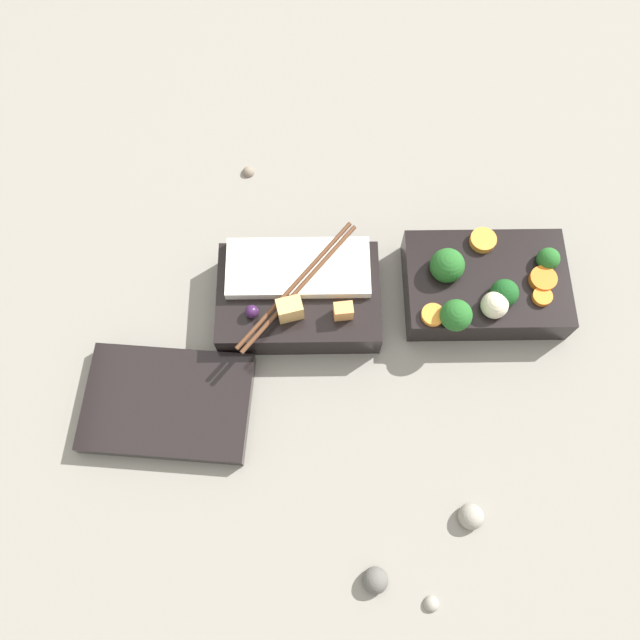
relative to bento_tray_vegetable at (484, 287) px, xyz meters
name	(u,v)px	position (x,y,z in m)	size (l,w,h in m)	color
ground_plane	(385,293)	(0.11, 0.00, -0.03)	(3.00, 3.00, 0.00)	gray
bento_tray_vegetable	(484,287)	(0.00, 0.00, 0.00)	(0.19, 0.14, 0.07)	black
bento_tray_rice	(299,295)	(0.22, 0.01, 0.00)	(0.19, 0.16, 0.07)	black
bento_lid	(168,403)	(0.36, 0.13, -0.02)	(0.18, 0.12, 0.02)	black
pebble_0	(375,580)	(0.14, 0.32, -0.02)	(0.03, 0.03, 0.03)	#595651
pebble_1	(248,171)	(0.28, -0.18, -0.02)	(0.02, 0.02, 0.02)	#7A6B5B
pebble_2	(471,516)	(0.04, 0.26, -0.02)	(0.03, 0.03, 0.03)	gray
pebble_3	(432,604)	(0.08, 0.34, -0.02)	(0.02, 0.02, 0.02)	gray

